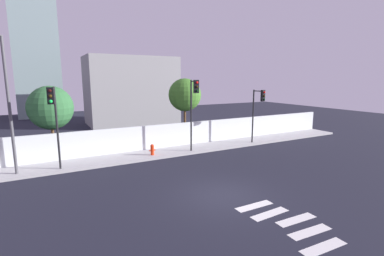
{
  "coord_description": "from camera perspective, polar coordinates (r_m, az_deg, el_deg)",
  "views": [
    {
      "loc": [
        -7.21,
        -10.19,
        5.42
      ],
      "look_at": [
        1.87,
        6.5,
        2.05
      ],
      "focal_mm": 26.22,
      "sensor_mm": 36.0,
      "label": 1
    }
  ],
  "objects": [
    {
      "name": "ground_plane",
      "position": [
        13.61,
        6.34,
        -13.49
      ],
      "size": [
        80.0,
        80.0,
        0.0
      ],
      "primitive_type": "plane",
      "color": "black"
    },
    {
      "name": "sidewalk",
      "position": [
        20.46,
        -6.93,
        -5.17
      ],
      "size": [
        36.0,
        2.4,
        0.15
      ],
      "primitive_type": "cube",
      "color": "#ACACAC",
      "rests_on": "ground"
    },
    {
      "name": "perimeter_wall",
      "position": [
        21.41,
        -8.26,
        -1.84
      ],
      "size": [
        36.0,
        0.18,
        1.8
      ],
      "primitive_type": "cube",
      "color": "silver",
      "rests_on": "sidewalk"
    },
    {
      "name": "crosswalk_marking",
      "position": [
        11.43,
        19.58,
        -18.87
      ],
      "size": [
        4.05,
        4.74,
        0.01
      ],
      "color": "silver",
      "rests_on": "ground"
    },
    {
      "name": "traffic_light_left",
      "position": [
        19.84,
        0.36,
        5.59
      ],
      "size": [
        0.35,
        1.07,
        5.18
      ],
      "color": "black",
      "rests_on": "sidewalk"
    },
    {
      "name": "traffic_light_center",
      "position": [
        23.28,
        13.37,
        4.66
      ],
      "size": [
        0.43,
        1.14,
        4.38
      ],
      "color": "black",
      "rests_on": "sidewalk"
    },
    {
      "name": "traffic_light_right",
      "position": [
        17.25,
        -26.3,
        3.14
      ],
      "size": [
        0.47,
        1.37,
        4.82
      ],
      "color": "black",
      "rests_on": "sidewalk"
    },
    {
      "name": "street_lamp_curbside",
      "position": [
        17.74,
        -33.59,
        5.61
      ],
      "size": [
        0.76,
        2.24,
        7.48
      ],
      "color": "#4C4C51",
      "rests_on": "sidewalk"
    },
    {
      "name": "fire_hydrant",
      "position": [
        19.76,
        -8.09,
        -4.3
      ],
      "size": [
        0.44,
        0.26,
        0.77
      ],
      "color": "red",
      "rests_on": "sidewalk"
    },
    {
      "name": "roadside_tree_leftmost",
      "position": [
        21.14,
        -26.83,
        3.67
      ],
      "size": [
        2.95,
        2.95,
        4.95
      ],
      "color": "brown",
      "rests_on": "ground"
    },
    {
      "name": "roadside_tree_midleft",
      "position": [
        23.67,
        -1.49,
        6.72
      ],
      "size": [
        2.75,
        2.75,
        5.44
      ],
      "color": "brown",
      "rests_on": "ground"
    },
    {
      "name": "low_building_distant",
      "position": [
        35.15,
        -12.19,
        7.48
      ],
      "size": [
        10.41,
        6.0,
        7.97
      ],
      "primitive_type": "cube",
      "color": "gray",
      "rests_on": "ground"
    },
    {
      "name": "tower_on_skyline",
      "position": [
        46.56,
        -29.7,
        19.94
      ],
      "size": [
        5.7,
        5.0,
        28.85
      ],
      "primitive_type": "cube",
      "color": "gray",
      "rests_on": "ground"
    }
  ]
}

